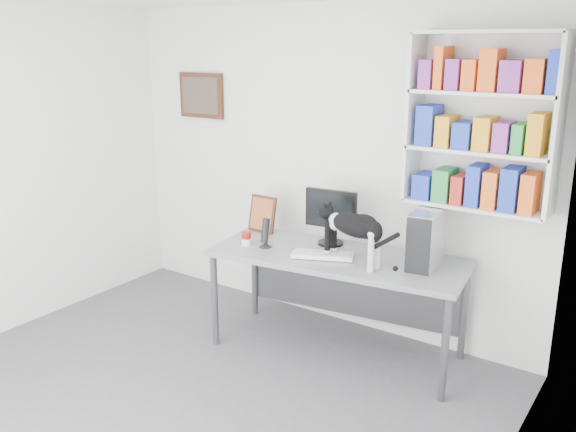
{
  "coord_description": "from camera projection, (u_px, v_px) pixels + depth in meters",
  "views": [
    {
      "loc": [
        2.68,
        -2.39,
        2.38
      ],
      "look_at": [
        -0.0,
        1.53,
        1.03
      ],
      "focal_mm": 38.0,
      "sensor_mm": 36.0,
      "label": 1
    }
  ],
  "objects": [
    {
      "name": "speaker",
      "position": [
        265.0,
        232.0,
        4.81
      ],
      "size": [
        0.12,
        0.12,
        0.25
      ],
      "primitive_type": "cylinder",
      "rotation": [
        0.0,
        0.0,
        -0.16
      ],
      "color": "black",
      "rests_on": "desk"
    },
    {
      "name": "keyboard",
      "position": [
        323.0,
        255.0,
        4.61
      ],
      "size": [
        0.5,
        0.35,
        0.04
      ],
      "primitive_type": "cube",
      "rotation": [
        0.0,
        0.0,
        0.41
      ],
      "color": "white",
      "rests_on": "desk"
    },
    {
      "name": "monitor",
      "position": [
        331.0,
        217.0,
        4.86
      ],
      "size": [
        0.45,
        0.26,
        0.46
      ],
      "primitive_type": "cube",
      "rotation": [
        0.0,
        0.0,
        0.12
      ],
      "color": "black",
      "rests_on": "desk"
    },
    {
      "name": "pc_tower",
      "position": [
        426.0,
        238.0,
        4.38
      ],
      "size": [
        0.23,
        0.44,
        0.42
      ],
      "primitive_type": "cube",
      "rotation": [
        0.0,
        0.0,
        0.11
      ],
      "color": "silver",
      "rests_on": "desk"
    },
    {
      "name": "wall_art",
      "position": [
        201.0,
        95.0,
        5.75
      ],
      "size": [
        0.52,
        0.04,
        0.42
      ],
      "primitive_type": "cube",
      "color": "#492617",
      "rests_on": "room"
    },
    {
      "name": "bookshelf",
      "position": [
        481.0,
        122.0,
        4.2
      ],
      "size": [
        1.03,
        0.28,
        1.24
      ],
      "primitive_type": "cube",
      "color": "silver",
      "rests_on": "room"
    },
    {
      "name": "cat",
      "position": [
        354.0,
        238.0,
        4.41
      ],
      "size": [
        0.68,
        0.29,
        0.41
      ],
      "primitive_type": null,
      "rotation": [
        0.0,
        0.0,
        -0.18
      ],
      "color": "black",
      "rests_on": "desk"
    },
    {
      "name": "desk",
      "position": [
        336.0,
        304.0,
        4.78
      ],
      "size": [
        2.04,
        1.02,
        0.81
      ],
      "primitive_type": "cube",
      "rotation": [
        0.0,
        0.0,
        0.14
      ],
      "color": "gray",
      "rests_on": "room"
    },
    {
      "name": "soup_can",
      "position": [
        246.0,
        239.0,
        4.87
      ],
      "size": [
        0.1,
        0.1,
        0.11
      ],
      "primitive_type": "cylinder",
      "rotation": [
        0.0,
        0.0,
        0.47
      ],
      "color": "#A4140E",
      "rests_on": "desk"
    },
    {
      "name": "room",
      "position": [
        144.0,
        222.0,
        3.64
      ],
      "size": [
        4.01,
        4.01,
        2.7
      ],
      "color": "#59595E",
      "rests_on": "ground"
    },
    {
      "name": "leaning_print",
      "position": [
        263.0,
        213.0,
        5.21
      ],
      "size": [
        0.26,
        0.11,
        0.32
      ],
      "primitive_type": "cube",
      "rotation": [
        0.0,
        0.0,
        -0.02
      ],
      "color": "#492617",
      "rests_on": "desk"
    }
  ]
}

